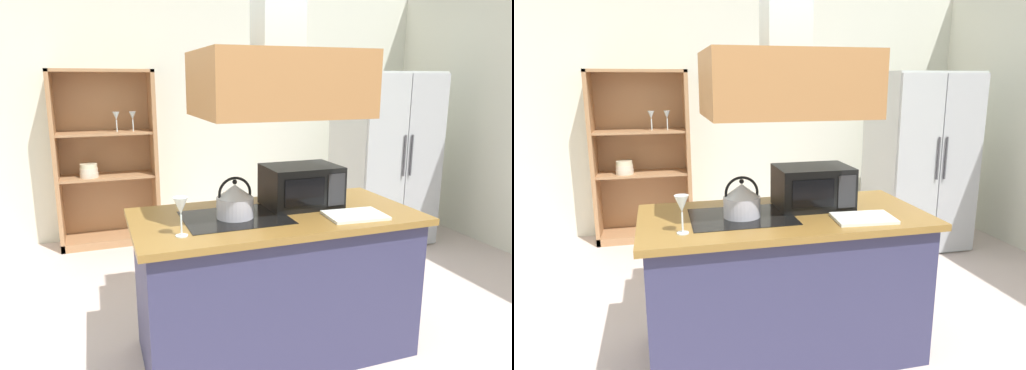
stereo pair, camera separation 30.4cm
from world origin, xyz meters
The scene contains 9 objects.
wall_back centered at (0.00, 3.00, 1.35)m, with size 6.00×0.12×2.70m, color silver.
kitchen_island centered at (0.12, 0.33, 0.45)m, with size 1.70×0.84×0.90m.
range_hood centered at (0.12, 0.33, 1.77)m, with size 0.90×0.70×1.22m.
refrigerator centered at (1.98, 1.89, 0.88)m, with size 0.90×0.77×1.77m.
dish_cabinet centered at (-0.76, 2.78, 0.79)m, with size 0.99×0.40×1.79m.
kettle centered at (-0.13, 0.33, 1.00)m, with size 0.22×0.22×0.24m.
cutting_board centered at (0.53, 0.11, 0.91)m, with size 0.34×0.24×0.02m, color white.
microwave centered at (0.34, 0.44, 1.03)m, with size 0.46×0.35×0.26m.
wine_glass_on_counter centered at (-0.49, 0.11, 1.05)m, with size 0.08×0.08×0.21m.
Camera 2 is at (-0.59, -2.20, 1.68)m, focal length 32.11 mm.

